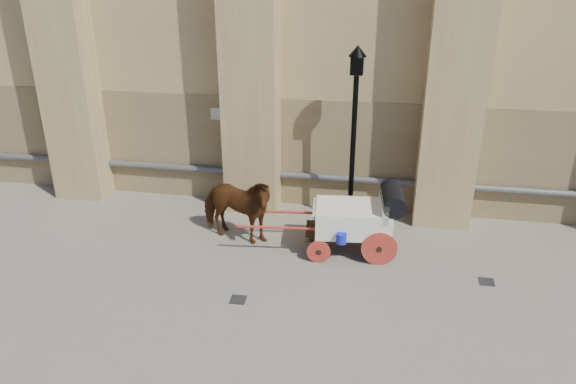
# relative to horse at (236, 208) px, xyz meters

# --- Properties ---
(ground) EXTENTS (90.00, 90.00, 0.00)m
(ground) POSITION_rel_horse_xyz_m (0.97, -1.68, -0.87)
(ground) COLOR slate
(ground) RESTS_ON ground
(horse) EXTENTS (2.23, 1.43, 1.74)m
(horse) POSITION_rel_horse_xyz_m (0.00, 0.00, 0.00)
(horse) COLOR #552810
(horse) RESTS_ON ground
(carriage) EXTENTS (3.87, 1.46, 1.66)m
(carriage) POSITION_rel_horse_xyz_m (2.94, -0.04, 0.03)
(carriage) COLOR black
(carriage) RESTS_ON ground
(street_lamp) EXTENTS (0.43, 0.43, 4.56)m
(street_lamp) POSITION_rel_horse_xyz_m (2.65, 1.43, 1.57)
(street_lamp) COLOR black
(street_lamp) RESTS_ON ground
(drain_grate_near) EXTENTS (0.33, 0.33, 0.01)m
(drain_grate_near) POSITION_rel_horse_xyz_m (0.67, -2.45, -0.86)
(drain_grate_near) COLOR black
(drain_grate_near) RESTS_ON ground
(drain_grate_far) EXTENTS (0.32, 0.32, 0.01)m
(drain_grate_far) POSITION_rel_horse_xyz_m (5.79, -0.88, -0.86)
(drain_grate_far) COLOR black
(drain_grate_far) RESTS_ON ground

